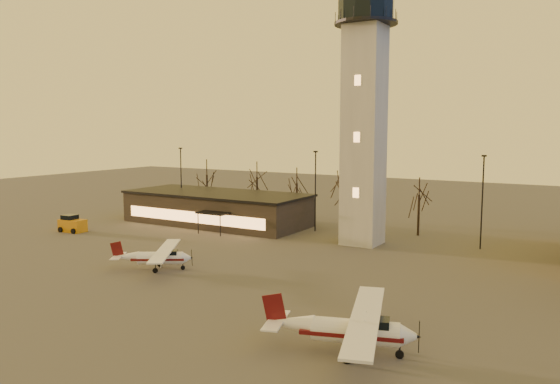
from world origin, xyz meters
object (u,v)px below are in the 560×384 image
control_tower (365,97)px  cessna_front (358,336)px  service_cart (72,225)px  cessna_rear (162,260)px  terminal (217,208)px

control_tower → cessna_front: control_tower is taller
control_tower → service_cart: (-34.07, -12.00, -15.52)m
cessna_rear → service_cart: size_ratio=2.59×
terminal → service_cart: bearing=-130.8°
cessna_rear → cessna_front: bearing=-52.4°
cessna_rear → service_cart: (-22.64, 8.13, -0.12)m
control_tower → cessna_front: size_ratio=2.73×
cessna_front → cessna_rear: size_ratio=1.33×
terminal → cessna_front: (33.42, -30.45, -1.02)m
control_tower → cessna_front: 34.23m
terminal → cessna_front: terminal is taller
cessna_front → terminal: bearing=120.0°
control_tower → cessna_rear: bearing=-119.6°
terminal → cessna_rear: (10.56, -22.12, -1.23)m
control_tower → cessna_rear: (-11.43, -20.13, -15.40)m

